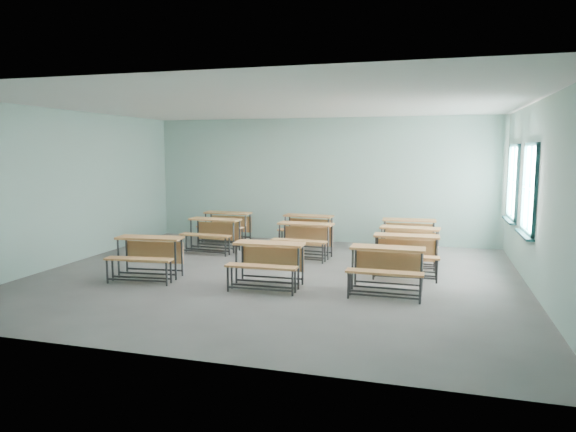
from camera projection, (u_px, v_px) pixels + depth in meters
name	position (u px, v px, depth m)	size (l,w,h in m)	color
room	(279.00, 192.00, 9.51)	(9.04, 8.04, 3.24)	slate
desk_unit_r0c0	(148.00, 251.00, 9.49)	(1.31, 0.95, 0.76)	#CB8649
desk_unit_r0c1	(268.00, 258.00, 8.90)	(1.25, 0.86, 0.76)	#CB8649
desk_unit_r0c2	(387.00, 263.00, 8.48)	(1.23, 0.83, 0.76)	#CB8649
desk_unit_r1c2	(406.00, 249.00, 9.71)	(1.24, 0.85, 0.76)	#CB8649
desk_unit_r2c0	(213.00, 230.00, 12.06)	(1.28, 0.90, 0.76)	#CB8649
desk_unit_r2c1	(304.00, 235.00, 11.33)	(1.28, 0.90, 0.76)	#CB8649
desk_unit_r2c2	(409.00, 240.00, 10.71)	(1.28, 0.91, 0.76)	#CB8649
desk_unit_r3c0	(226.00, 222.00, 13.34)	(1.24, 0.85, 0.76)	#CB8649
desk_unit_r3c1	(307.00, 226.00, 12.73)	(1.28, 0.91, 0.76)	#CB8649
desk_unit_r3c2	(409.00, 230.00, 11.96)	(1.25, 0.87, 0.76)	#CB8649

